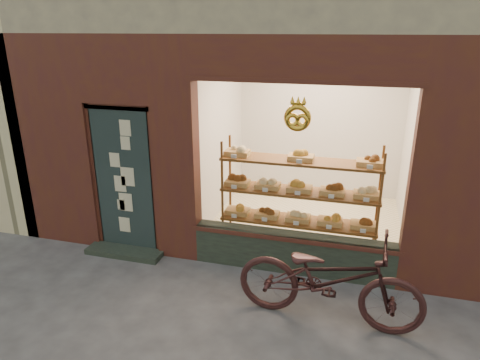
% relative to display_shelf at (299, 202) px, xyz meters
% --- Properties ---
extents(display_shelf, '(2.20, 0.45, 1.70)m').
position_rel_display_shelf_xyz_m(display_shelf, '(0.00, 0.00, 0.00)').
color(display_shelf, '#5B3715').
rests_on(display_shelf, ground).
extents(bicycle, '(2.10, 0.82, 1.08)m').
position_rel_display_shelf_xyz_m(bicycle, '(0.55, -1.39, -0.30)').
color(bicycle, '#311818').
rests_on(bicycle, ground).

